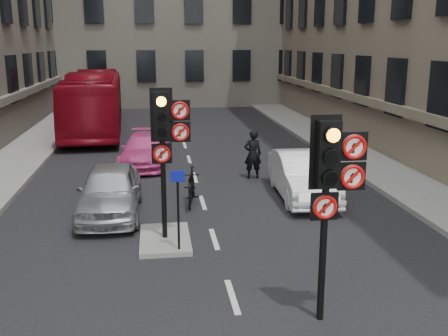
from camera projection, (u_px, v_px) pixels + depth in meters
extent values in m
cube|color=gray|center=(376.00, 163.00, 20.50)|extent=(3.00, 50.00, 0.16)
cube|color=gray|center=(165.00, 239.00, 12.68)|extent=(1.20, 2.00, 0.12)
cylinder|color=black|center=(323.00, 255.00, 8.89)|extent=(0.12, 0.12, 2.40)
cube|color=black|center=(327.00, 154.00, 8.48)|extent=(0.36, 0.28, 1.10)
cube|color=black|center=(325.00, 152.00, 8.60)|extent=(0.52, 0.03, 1.25)
cylinder|color=orange|center=(334.00, 135.00, 8.16)|extent=(0.22, 0.01, 0.22)
cylinder|color=black|center=(333.00, 157.00, 8.24)|extent=(0.22, 0.01, 0.22)
cylinder|color=black|center=(331.00, 179.00, 8.33)|extent=(0.22, 0.01, 0.22)
cube|color=black|center=(353.00, 146.00, 8.49)|extent=(0.47, 0.05, 0.47)
cylinder|color=white|center=(354.00, 147.00, 8.45)|extent=(0.41, 0.02, 0.41)
torus|color=#BF0C0A|center=(354.00, 147.00, 8.43)|extent=(0.41, 0.06, 0.41)
cube|color=#BF0C0A|center=(355.00, 147.00, 8.43)|extent=(0.25, 0.01, 0.25)
cube|color=black|center=(351.00, 176.00, 8.60)|extent=(0.47, 0.05, 0.47)
cylinder|color=white|center=(352.00, 177.00, 8.57)|extent=(0.41, 0.02, 0.41)
torus|color=#BF0C0A|center=(353.00, 177.00, 8.55)|extent=(0.41, 0.06, 0.41)
cube|color=#BF0C0A|center=(353.00, 177.00, 8.55)|extent=(0.25, 0.01, 0.25)
cube|color=black|center=(324.00, 206.00, 8.66)|extent=(0.47, 0.05, 0.47)
cylinder|color=white|center=(325.00, 207.00, 8.63)|extent=(0.41, 0.02, 0.41)
torus|color=#BF0C0A|center=(325.00, 207.00, 8.61)|extent=(0.41, 0.06, 0.41)
cube|color=#BF0C0A|center=(325.00, 207.00, 8.61)|extent=(0.25, 0.01, 0.25)
cylinder|color=black|center=(164.00, 189.00, 12.38)|extent=(0.12, 0.12, 2.40)
cube|color=black|center=(162.00, 116.00, 11.97)|extent=(0.36, 0.28, 1.10)
cube|color=black|center=(161.00, 115.00, 12.09)|extent=(0.52, 0.03, 1.25)
cylinder|color=orange|center=(161.00, 102.00, 11.65)|extent=(0.22, 0.02, 0.22)
cylinder|color=black|center=(162.00, 117.00, 11.73)|extent=(0.22, 0.02, 0.22)
cylinder|color=black|center=(162.00, 133.00, 11.81)|extent=(0.22, 0.02, 0.22)
cube|color=black|center=(180.00, 110.00, 11.97)|extent=(0.47, 0.05, 0.47)
cylinder|color=white|center=(180.00, 110.00, 11.93)|extent=(0.41, 0.02, 0.41)
torus|color=#BF0C0A|center=(180.00, 111.00, 11.92)|extent=(0.41, 0.06, 0.41)
cube|color=#BF0C0A|center=(180.00, 111.00, 11.92)|extent=(0.25, 0.02, 0.25)
cube|color=black|center=(180.00, 132.00, 12.09)|extent=(0.47, 0.05, 0.47)
cylinder|color=white|center=(180.00, 132.00, 12.05)|extent=(0.41, 0.02, 0.41)
torus|color=#BF0C0A|center=(180.00, 132.00, 12.04)|extent=(0.41, 0.06, 0.41)
cube|color=#BF0C0A|center=(180.00, 132.00, 12.03)|extent=(0.25, 0.02, 0.25)
cube|color=black|center=(162.00, 154.00, 12.15)|extent=(0.47, 0.05, 0.47)
cylinder|color=white|center=(162.00, 154.00, 12.11)|extent=(0.41, 0.02, 0.41)
torus|color=#BF0C0A|center=(162.00, 154.00, 12.10)|extent=(0.41, 0.06, 0.41)
cube|color=#BF0C0A|center=(162.00, 154.00, 12.10)|extent=(0.25, 0.02, 0.25)
imported|color=#A9ACB0|center=(110.00, 190.00, 14.53)|extent=(1.71, 4.13, 1.40)
imported|color=white|center=(302.00, 176.00, 16.11)|extent=(1.69, 4.31, 1.40)
imported|color=#DC4090|center=(144.00, 150.00, 20.36)|extent=(2.09, 4.31, 1.21)
imported|color=maroon|center=(94.00, 102.00, 27.58)|extent=(3.21, 11.50, 3.17)
imported|color=black|center=(191.00, 187.00, 15.48)|extent=(0.78, 1.86, 1.09)
imported|color=black|center=(253.00, 154.00, 18.36)|extent=(0.65, 0.44, 1.72)
cylinder|color=black|center=(178.00, 211.00, 11.72)|extent=(0.05, 0.05, 1.82)
cube|color=#0D1492|center=(178.00, 176.00, 11.48)|extent=(0.32, 0.07, 0.25)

